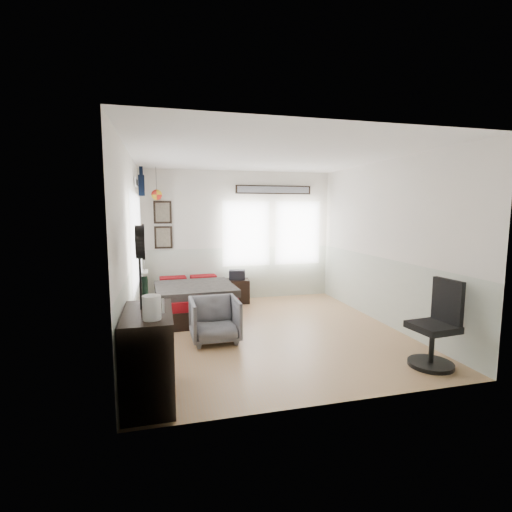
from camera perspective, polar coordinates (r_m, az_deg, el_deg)
The scene contains 12 objects.
ground_plane at distance 5.94m, azimuth 1.93°, elevation -11.57°, with size 4.00×4.50×0.01m, color tan.
room_shell at distance 5.79m, azimuth 0.73°, elevation 4.29°, with size 4.02×4.52×2.71m.
wall_decor at distance 7.37m, azimuth -10.72°, elevation 8.57°, with size 3.55×1.32×1.44m.
bed at distance 6.85m, azimuth -9.57°, elevation -6.60°, with size 1.40×1.89×0.58m.
dresser at distance 3.99m, azimuth -16.17°, elevation -14.46°, with size 0.48×1.00×0.90m, color black.
armchair at distance 5.47m, azimuth -6.37°, elevation -9.71°, with size 0.68×0.70×0.64m, color slate.
nightstand at distance 7.65m, azimuth -2.91°, elevation -5.39°, with size 0.48×0.38×0.48m, color black.
task_chair at distance 5.08m, azimuth 26.00°, elevation -10.36°, with size 0.53×0.53×1.07m.
kettle at distance 3.54m, azimuth -15.73°, elevation -7.65°, with size 0.20×0.17×0.22m.
bottle at distance 4.11m, azimuth -16.78°, elevation -5.05°, with size 0.08×0.08×0.31m, color black.
stand_fan at distance 3.82m, azimuth -17.39°, elevation 1.84°, with size 0.10×0.35×0.86m.
black_bag at distance 7.59m, azimuth -2.92°, elevation -2.91°, with size 0.33×0.21×0.19m, color black.
Camera 1 is at (-1.57, -5.40, 1.90)m, focal length 26.00 mm.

